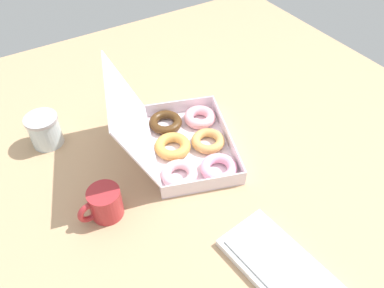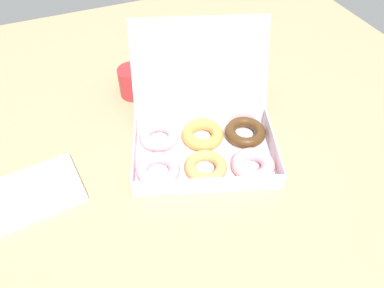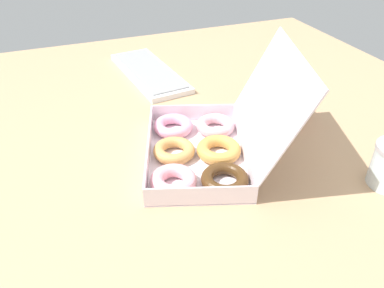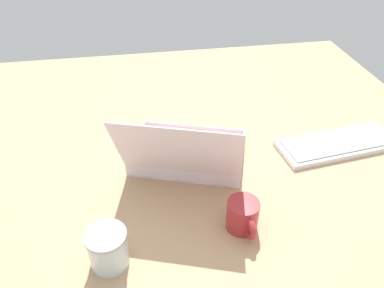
# 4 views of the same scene
# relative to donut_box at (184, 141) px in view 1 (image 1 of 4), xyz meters

# --- Properties ---
(ground_plane) EXTENTS (1.80, 1.80, 0.02)m
(ground_plane) POSITION_rel_donut_box_xyz_m (-0.05, -0.01, -0.04)
(ground_plane) COLOR tan
(donut_box) EXTENTS (0.45, 0.44, 0.27)m
(donut_box) POSITION_rel_donut_box_xyz_m (0.00, 0.00, 0.00)
(donut_box) COLOR white
(donut_box) RESTS_ON ground_plane
(coffee_mug) EXTENTS (0.09, 0.12, 0.09)m
(coffee_mug) POSITION_rel_donut_box_xyz_m (-0.10, 0.30, 0.01)
(coffee_mug) COLOR #AC2B30
(coffee_mug) RESTS_ON ground_plane
(glass_jar) EXTENTS (0.10, 0.10, 0.10)m
(glass_jar) POSITION_rel_donut_box_xyz_m (0.25, 0.35, 0.02)
(glass_jar) COLOR silver
(glass_jar) RESTS_ON ground_plane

